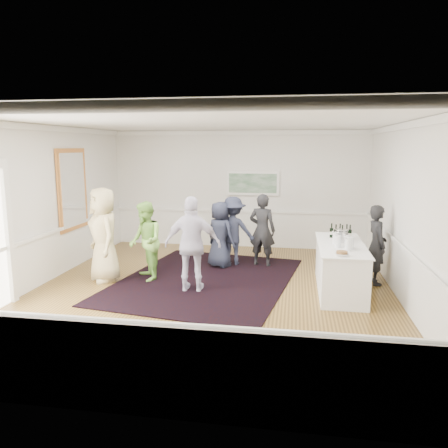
% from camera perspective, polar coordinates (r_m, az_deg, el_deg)
% --- Properties ---
extents(floor, '(8.00, 8.00, 0.00)m').
position_cam_1_polar(floor, '(8.52, -1.69, -8.83)').
color(floor, olive).
rests_on(floor, ground).
extents(ceiling, '(7.00, 8.00, 0.02)m').
position_cam_1_polar(ceiling, '(8.08, -1.81, 13.18)').
color(ceiling, white).
rests_on(ceiling, wall_back).
extents(wall_left, '(0.02, 8.00, 3.20)m').
position_cam_1_polar(wall_left, '(9.46, -23.06, 2.22)').
color(wall_left, white).
rests_on(wall_left, floor).
extents(wall_right, '(0.02, 8.00, 3.20)m').
position_cam_1_polar(wall_right, '(8.23, 22.91, 1.17)').
color(wall_right, white).
rests_on(wall_right, floor).
extents(wall_back, '(7.00, 0.02, 3.20)m').
position_cam_1_polar(wall_back, '(12.07, 1.89, 4.55)').
color(wall_back, white).
rests_on(wall_back, floor).
extents(wall_front, '(7.00, 0.02, 3.20)m').
position_cam_1_polar(wall_front, '(4.37, -11.88, -5.57)').
color(wall_front, white).
rests_on(wall_front, floor).
extents(wainscoting, '(7.00, 8.00, 1.00)m').
position_cam_1_polar(wainscoting, '(8.38, -1.71, -5.59)').
color(wainscoting, white).
rests_on(wainscoting, floor).
extents(mirror, '(0.05, 1.25, 1.85)m').
position_cam_1_polar(mirror, '(10.53, -19.16, 4.28)').
color(mirror, '#E18D42').
rests_on(mirror, wall_left).
extents(landscape_painting, '(1.44, 0.06, 0.66)m').
position_cam_1_polar(landscape_painting, '(11.96, 3.77, 5.35)').
color(landscape_painting, white).
rests_on(landscape_painting, wall_back).
extents(area_rug, '(3.99, 4.86, 0.02)m').
position_cam_1_polar(area_rug, '(9.23, -2.37, -7.28)').
color(area_rug, black).
rests_on(area_rug, floor).
extents(serving_table, '(0.87, 2.29, 0.93)m').
position_cam_1_polar(serving_table, '(8.74, 14.92, -5.49)').
color(serving_table, white).
rests_on(serving_table, floor).
extents(bartender, '(0.49, 0.65, 1.62)m').
position_cam_1_polar(bartender, '(9.33, 19.30, -2.58)').
color(bartender, black).
rests_on(bartender, floor).
extents(guest_tan, '(1.09, 1.12, 1.95)m').
position_cam_1_polar(guest_tan, '(9.31, -15.43, -1.36)').
color(guest_tan, tan).
rests_on(guest_tan, floor).
extents(guest_green, '(0.95, 1.01, 1.65)m').
position_cam_1_polar(guest_green, '(9.19, -10.21, -2.24)').
color(guest_green, '#7FBE4C').
rests_on(guest_green, floor).
extents(guest_lilac, '(1.11, 0.51, 1.84)m').
position_cam_1_polar(guest_lilac, '(8.35, -4.12, -2.68)').
color(guest_lilac, silver).
rests_on(guest_lilac, floor).
extents(guest_dark_a, '(1.05, 0.61, 1.62)m').
position_cam_1_polar(guest_dark_a, '(10.23, 1.17, -0.93)').
color(guest_dark_a, '#202335').
rests_on(guest_dark_a, floor).
extents(guest_dark_b, '(0.69, 0.52, 1.70)m').
position_cam_1_polar(guest_dark_b, '(10.16, 5.02, -0.80)').
color(guest_dark_b, black).
rests_on(guest_dark_b, floor).
extents(guest_navy, '(0.89, 0.80, 1.53)m').
position_cam_1_polar(guest_navy, '(10.03, -0.54, -1.40)').
color(guest_navy, '#202335').
rests_on(guest_navy, floor).
extents(wine_bottles, '(0.43, 0.24, 0.31)m').
position_cam_1_polar(wine_bottles, '(9.11, 15.04, -0.89)').
color(wine_bottles, black).
rests_on(wine_bottles, serving_table).
extents(juice_pitchers, '(0.35, 0.64, 0.24)m').
position_cam_1_polar(juice_pitchers, '(8.31, 15.38, -2.19)').
color(juice_pitchers, '#63BB42').
rests_on(juice_pitchers, serving_table).
extents(ice_bucket, '(0.26, 0.26, 0.25)m').
position_cam_1_polar(ice_bucket, '(8.81, 15.09, -1.53)').
color(ice_bucket, silver).
rests_on(ice_bucket, serving_table).
extents(nut_bowl, '(0.23, 0.23, 0.08)m').
position_cam_1_polar(nut_bowl, '(7.71, 15.14, -3.75)').
color(nut_bowl, white).
rests_on(nut_bowl, serving_table).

